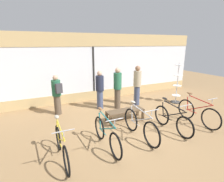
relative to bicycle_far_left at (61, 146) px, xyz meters
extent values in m
plane|color=#99754C|center=(2.33, 0.60, -0.38)|extent=(24.00, 24.00, 0.00)
cube|color=tan|center=(2.33, 4.17, -0.16)|extent=(12.00, 0.08, 0.45)
cube|color=white|center=(2.33, 4.17, 1.14)|extent=(12.00, 0.04, 2.15)
cube|color=tan|center=(2.33, 4.17, 2.52)|extent=(12.00, 0.08, 0.60)
cube|color=black|center=(2.33, 4.14, 1.14)|extent=(0.08, 0.02, 2.15)
torus|color=black|center=(0.00, 0.51, -0.05)|extent=(0.04, 0.67, 0.67)
torus|color=black|center=(0.00, -0.54, -0.05)|extent=(0.04, 0.67, 0.67)
cylinder|color=gold|center=(0.00, -0.06, 0.19)|extent=(0.03, 0.99, 0.51)
cylinder|color=gold|center=(0.00, 0.47, 0.19)|extent=(0.03, 0.11, 0.49)
cylinder|color=gold|center=(0.00, -0.03, 0.47)|extent=(0.03, 0.91, 0.10)
cylinder|color=gold|center=(0.00, 0.27, -0.05)|extent=(0.03, 0.48, 0.03)
cylinder|color=#B2B2B7|center=(0.00, 0.43, 0.50)|extent=(0.02, 0.02, 0.14)
ellipsoid|color=#B2A893|center=(0.00, 0.43, 0.58)|extent=(0.11, 0.22, 0.06)
cylinder|color=#B2B2B7|center=(0.00, -0.48, 0.56)|extent=(0.02, 0.02, 0.12)
cylinder|color=#ADADB2|center=(0.00, -0.48, 0.62)|extent=(0.46, 0.02, 0.02)
torus|color=black|center=(1.19, 0.54, -0.04)|extent=(0.05, 0.68, 0.68)
torus|color=black|center=(1.19, -0.51, -0.04)|extent=(0.05, 0.68, 0.68)
cylinder|color=#1E7A7F|center=(1.19, -0.03, 0.20)|extent=(0.03, 0.99, 0.51)
cylinder|color=#1E7A7F|center=(1.19, 0.50, 0.20)|extent=(0.03, 0.11, 0.49)
cylinder|color=#1E7A7F|center=(1.19, 0.00, 0.47)|extent=(0.03, 0.91, 0.10)
cylinder|color=#1E7A7F|center=(1.19, 0.30, -0.04)|extent=(0.03, 0.48, 0.03)
cylinder|color=#B2B2B7|center=(1.19, 0.46, 0.51)|extent=(0.02, 0.02, 0.14)
ellipsoid|color=brown|center=(1.19, 0.46, 0.59)|extent=(0.11, 0.22, 0.06)
cylinder|color=#B2B2B7|center=(1.19, -0.45, 0.57)|extent=(0.02, 0.02, 0.12)
cylinder|color=#ADADB2|center=(1.19, -0.45, 0.63)|extent=(0.46, 0.02, 0.02)
torus|color=black|center=(2.28, 0.57, -0.01)|extent=(0.05, 0.74, 0.74)
torus|color=black|center=(2.28, -0.48, -0.01)|extent=(0.05, 0.74, 0.74)
cylinder|color=#BCBCC1|center=(2.28, 0.00, 0.23)|extent=(0.03, 0.99, 0.51)
cylinder|color=#BCBCC1|center=(2.28, 0.53, 0.23)|extent=(0.03, 0.11, 0.49)
cylinder|color=#BCBCC1|center=(2.28, 0.03, 0.50)|extent=(0.03, 0.92, 0.10)
cylinder|color=#BCBCC1|center=(2.28, 0.33, -0.01)|extent=(0.03, 0.48, 0.03)
cylinder|color=#B2B2B7|center=(2.28, 0.49, 0.54)|extent=(0.02, 0.02, 0.14)
ellipsoid|color=#B2A893|center=(2.28, 0.49, 0.62)|extent=(0.11, 0.22, 0.06)
cylinder|color=#B2B2B7|center=(2.28, -0.42, 0.60)|extent=(0.02, 0.02, 0.12)
cylinder|color=#ADADB2|center=(2.28, -0.42, 0.66)|extent=(0.46, 0.02, 0.02)
torus|color=black|center=(3.46, 0.48, -0.04)|extent=(0.05, 0.68, 0.68)
torus|color=black|center=(3.46, -0.53, -0.04)|extent=(0.05, 0.68, 0.68)
cylinder|color=black|center=(3.46, -0.07, 0.20)|extent=(0.03, 0.94, 0.51)
cylinder|color=black|center=(3.46, 0.44, 0.20)|extent=(0.03, 0.11, 0.49)
cylinder|color=black|center=(3.46, -0.04, 0.48)|extent=(0.03, 0.87, 0.10)
cylinder|color=black|center=(3.46, 0.25, -0.04)|extent=(0.03, 0.45, 0.03)
cylinder|color=#B2B2B7|center=(3.46, 0.40, 0.51)|extent=(0.02, 0.02, 0.14)
ellipsoid|color=black|center=(3.46, 0.40, 0.59)|extent=(0.11, 0.22, 0.06)
cylinder|color=#B2B2B7|center=(3.46, -0.47, 0.57)|extent=(0.02, 0.02, 0.12)
cylinder|color=#ADADB2|center=(3.46, -0.47, 0.63)|extent=(0.46, 0.02, 0.02)
torus|color=black|center=(4.65, 0.50, -0.01)|extent=(0.05, 0.74, 0.74)
torus|color=black|center=(4.65, -0.51, -0.01)|extent=(0.05, 0.74, 0.74)
cylinder|color=red|center=(4.65, -0.04, 0.23)|extent=(0.03, 0.95, 0.51)
cylinder|color=red|center=(4.65, 0.46, 0.23)|extent=(0.03, 0.11, 0.49)
cylinder|color=red|center=(4.65, -0.01, 0.50)|extent=(0.03, 0.88, 0.10)
cylinder|color=red|center=(4.65, 0.27, -0.01)|extent=(0.03, 0.46, 0.03)
cylinder|color=#B2B2B7|center=(4.65, 0.42, 0.54)|extent=(0.02, 0.02, 0.14)
ellipsoid|color=brown|center=(4.65, 0.42, 0.62)|extent=(0.11, 0.22, 0.06)
cylinder|color=#B2B2B7|center=(4.65, -0.45, 0.60)|extent=(0.02, 0.02, 0.12)
cylinder|color=#ADADB2|center=(4.65, -0.45, 0.66)|extent=(0.46, 0.02, 0.02)
cylinder|color=#333333|center=(5.70, 2.04, -0.37)|extent=(0.48, 0.48, 0.03)
cylinder|color=silver|center=(5.70, 2.04, 0.57)|extent=(0.04, 0.04, 1.89)
cylinder|color=white|center=(5.70, 2.04, -0.03)|extent=(0.40, 0.40, 0.02)
cylinder|color=white|center=(5.70, 2.04, 0.45)|extent=(0.40, 0.40, 0.02)
cylinder|color=white|center=(5.70, 2.04, 0.93)|extent=(0.40, 0.40, 0.02)
cylinder|color=white|center=(5.70, 2.04, 1.41)|extent=(0.40, 0.40, 0.02)
cube|color=brown|center=(2.49, 1.31, 0.00)|extent=(1.40, 0.44, 0.05)
cube|color=brown|center=(1.83, 1.13, -0.20)|extent=(0.08, 0.08, 0.36)
cube|color=brown|center=(3.15, 1.13, -0.20)|extent=(0.08, 0.08, 0.36)
cube|color=brown|center=(1.83, 1.49, -0.20)|extent=(0.08, 0.08, 0.36)
cube|color=brown|center=(3.15, 1.49, -0.20)|extent=(0.08, 0.08, 0.36)
cylinder|color=#424C6B|center=(2.12, 2.83, 0.02)|extent=(0.35, 0.35, 0.80)
cylinder|color=#23283D|center=(2.12, 2.83, 0.74)|extent=(0.46, 0.46, 0.64)
sphere|color=tan|center=(2.12, 2.83, 1.16)|extent=(0.21, 0.21, 0.21)
cylinder|color=#424C6B|center=(3.82, 2.58, 0.06)|extent=(0.34, 0.34, 0.88)
cylinder|color=tan|center=(3.82, 2.58, 0.84)|extent=(0.45, 0.45, 0.69)
sphere|color=#9E7051|center=(3.82, 2.58, 1.30)|extent=(0.23, 0.23, 0.23)
cylinder|color=brown|center=(0.37, 2.99, 0.00)|extent=(0.32, 0.32, 0.77)
cylinder|color=#286647|center=(0.37, 2.99, 0.69)|extent=(0.42, 0.42, 0.61)
sphere|color=tan|center=(0.37, 2.99, 1.10)|extent=(0.20, 0.20, 0.20)
cube|color=#38383D|center=(0.44, 2.76, 0.73)|extent=(0.27, 0.20, 0.36)
cylinder|color=brown|center=(2.83, 2.58, 0.05)|extent=(0.33, 0.33, 0.86)
cylinder|color=#286647|center=(2.83, 2.58, 0.83)|extent=(0.43, 0.43, 0.68)
sphere|color=tan|center=(2.83, 2.58, 1.28)|extent=(0.22, 0.22, 0.22)
camera|label=1|loc=(-0.49, -3.82, 2.35)|focal=28.00mm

